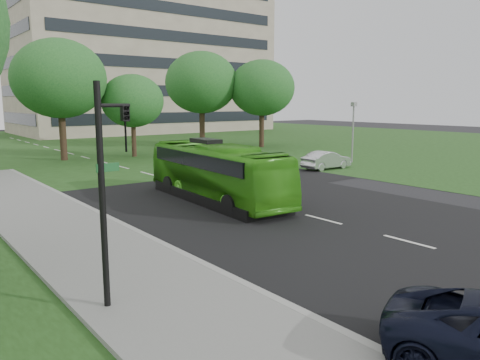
{
  "coord_description": "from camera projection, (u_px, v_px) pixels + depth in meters",
  "views": [
    {
      "loc": [
        -14.38,
        -10.85,
        4.86
      ],
      "look_at": [
        -2.43,
        4.53,
        1.6
      ],
      "focal_mm": 35.0,
      "sensor_mm": 36.0,
      "label": 1
    }
  ],
  "objects": [
    {
      "name": "tree_park_d",
      "position": [
        202.0,
        83.0,
        49.7
      ],
      "size": [
        7.68,
        7.68,
        10.16
      ],
      "color": "black",
      "rests_on": "ground"
    },
    {
      "name": "ground",
      "position": [
        362.0,
        230.0,
        17.96
      ],
      "size": [
        160.0,
        160.0,
        0.0
      ],
      "primitive_type": "plane",
      "color": "black",
      "rests_on": "ground"
    },
    {
      "name": "bus",
      "position": [
        216.0,
        173.0,
        23.06
      ],
      "size": [
        3.1,
        10.27,
        2.82
      ],
      "primitive_type": "imported",
      "rotation": [
        0.0,
        0.0,
        -0.07
      ],
      "color": "#3CA21A",
      "rests_on": "ground"
    },
    {
      "name": "street_surfaces",
      "position": [
        114.0,
        166.0,
        35.44
      ],
      "size": [
        120.0,
        120.0,
        0.15
      ],
      "color": "black",
      "rests_on": "ground"
    },
    {
      "name": "traffic_light",
      "position": [
        109.0,
        180.0,
        10.58
      ],
      "size": [
        0.85,
        0.23,
        5.32
      ],
      "rotation": [
        0.0,
        0.0,
        0.09
      ],
      "color": "black",
      "rests_on": "ground"
    },
    {
      "name": "tree_park_b",
      "position": [
        59.0,
        79.0,
        38.3
      ],
      "size": [
        7.61,
        7.61,
        9.98
      ],
      "color": "black",
      "rests_on": "ground"
    },
    {
      "name": "sedan",
      "position": [
        326.0,
        160.0,
        34.14
      ],
      "size": [
        4.0,
        1.42,
        1.32
      ],
      "primitive_type": "imported",
      "rotation": [
        0.0,
        0.0,
        1.56
      ],
      "color": "silver",
      "rests_on": "ground"
    },
    {
      "name": "camera_pole",
      "position": [
        353.0,
        124.0,
        37.56
      ],
      "size": [
        0.48,
        0.45,
        4.84
      ],
      "rotation": [
        0.0,
        0.0,
        -0.32
      ],
      "color": "gray",
      "rests_on": "ground"
    },
    {
      "name": "tree_park_c",
      "position": [
        132.0,
        101.0,
        41.22
      ],
      "size": [
        5.48,
        5.48,
        7.28
      ],
      "color": "black",
      "rests_on": "ground"
    },
    {
      "name": "office_building",
      "position": [
        144.0,
        55.0,
        77.43
      ],
      "size": [
        40.1,
        20.1,
        25.0
      ],
      "color": "gray",
      "rests_on": "ground"
    },
    {
      "name": "tree_park_e",
      "position": [
        262.0,
        88.0,
        49.95
      ],
      "size": [
        6.99,
        6.99,
        9.31
      ],
      "color": "black",
      "rests_on": "ground"
    }
  ]
}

